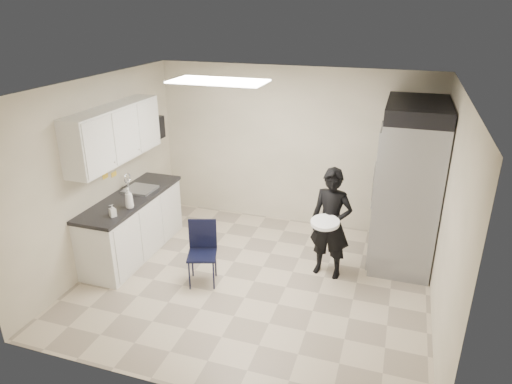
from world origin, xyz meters
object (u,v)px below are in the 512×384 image
(commercial_fridge, at_px, (408,191))
(man_tuxedo, at_px, (331,224))
(folding_chair, at_px, (202,255))
(lower_counter, at_px, (133,226))

(commercial_fridge, distance_m, man_tuxedo, 1.24)
(folding_chair, xyz_separation_m, man_tuxedo, (1.55, 0.74, 0.35))
(lower_counter, xyz_separation_m, man_tuxedo, (2.85, 0.31, 0.34))
(commercial_fridge, relative_size, man_tuxedo, 1.37)
(lower_counter, distance_m, man_tuxedo, 2.89)
(man_tuxedo, bearing_deg, folding_chair, -145.31)
(lower_counter, xyz_separation_m, folding_chair, (1.31, -0.43, -0.01))
(lower_counter, height_order, folding_chair, lower_counter)
(folding_chair, relative_size, man_tuxedo, 0.54)
(commercial_fridge, bearing_deg, man_tuxedo, -140.41)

